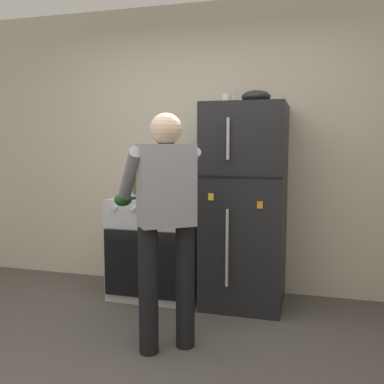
{
  "coord_description": "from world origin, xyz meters",
  "views": [
    {
      "loc": [
        0.93,
        -2.06,
        1.4
      ],
      "look_at": [
        -0.01,
        1.32,
        1.0
      ],
      "focal_mm": 39.81,
      "sensor_mm": 36.0,
      "label": 1
    }
  ],
  "objects_px": {
    "refrigerator": "(245,206)",
    "pepper_mill": "(135,185)",
    "stove_range": "(157,246)",
    "person_cook": "(165,210)",
    "coffee_mug": "(227,99)",
    "mixing_bowl": "(256,97)",
    "red_pot": "(171,190)"
  },
  "relations": [
    {
      "from": "refrigerator",
      "to": "pepper_mill",
      "type": "distance_m",
      "value": 1.14
    },
    {
      "from": "stove_range",
      "to": "pepper_mill",
      "type": "distance_m",
      "value": 0.65
    },
    {
      "from": "person_cook",
      "to": "coffee_mug",
      "type": "xyz_separation_m",
      "value": [
        0.22,
        1.02,
        0.82
      ]
    },
    {
      "from": "pepper_mill",
      "to": "mixing_bowl",
      "type": "xyz_separation_m",
      "value": [
        1.19,
        -0.2,
        0.79
      ]
    },
    {
      "from": "coffee_mug",
      "to": "pepper_mill",
      "type": "bearing_deg",
      "value": 170.89
    },
    {
      "from": "refrigerator",
      "to": "red_pot",
      "type": "height_order",
      "value": "refrigerator"
    },
    {
      "from": "mixing_bowl",
      "to": "coffee_mug",
      "type": "bearing_deg",
      "value": 169.01
    },
    {
      "from": "coffee_mug",
      "to": "pepper_mill",
      "type": "xyz_separation_m",
      "value": [
        -0.94,
        0.15,
        -0.79
      ]
    },
    {
      "from": "red_pot",
      "to": "coffee_mug",
      "type": "height_order",
      "value": "coffee_mug"
    },
    {
      "from": "person_cook",
      "to": "coffee_mug",
      "type": "height_order",
      "value": "coffee_mug"
    },
    {
      "from": "refrigerator",
      "to": "coffee_mug",
      "type": "height_order",
      "value": "coffee_mug"
    },
    {
      "from": "coffee_mug",
      "to": "person_cook",
      "type": "bearing_deg",
      "value": -101.99
    },
    {
      "from": "coffee_mug",
      "to": "pepper_mill",
      "type": "height_order",
      "value": "coffee_mug"
    },
    {
      "from": "red_pot",
      "to": "pepper_mill",
      "type": "height_order",
      "value": "pepper_mill"
    },
    {
      "from": "refrigerator",
      "to": "mixing_bowl",
      "type": "distance_m",
      "value": 0.92
    },
    {
      "from": "red_pot",
      "to": "refrigerator",
      "type": "bearing_deg",
      "value": 4.35
    },
    {
      "from": "stove_range",
      "to": "red_pot",
      "type": "xyz_separation_m",
      "value": [
        0.16,
        -0.04,
        0.53
      ]
    },
    {
      "from": "refrigerator",
      "to": "mixing_bowl",
      "type": "height_order",
      "value": "mixing_bowl"
    },
    {
      "from": "refrigerator",
      "to": "coffee_mug",
      "type": "distance_m",
      "value": 0.93
    },
    {
      "from": "red_pot",
      "to": "pepper_mill",
      "type": "bearing_deg",
      "value": 151.48
    },
    {
      "from": "pepper_mill",
      "to": "person_cook",
      "type": "bearing_deg",
      "value": -58.52
    },
    {
      "from": "red_pot",
      "to": "pepper_mill",
      "type": "xyz_separation_m",
      "value": [
        -0.46,
        0.25,
        0.01
      ]
    },
    {
      "from": "coffee_mug",
      "to": "pepper_mill",
      "type": "relative_size",
      "value": 0.74
    },
    {
      "from": "stove_range",
      "to": "mixing_bowl",
      "type": "xyz_separation_m",
      "value": [
        0.89,
        0.01,
        1.33
      ]
    },
    {
      "from": "stove_range",
      "to": "person_cook",
      "type": "relative_size",
      "value": 0.57
    },
    {
      "from": "person_cook",
      "to": "red_pot",
      "type": "xyz_separation_m",
      "value": [
        -0.26,
        0.92,
        0.02
      ]
    },
    {
      "from": "stove_range",
      "to": "person_cook",
      "type": "distance_m",
      "value": 1.16
    },
    {
      "from": "red_pot",
      "to": "pepper_mill",
      "type": "relative_size",
      "value": 2.22
    },
    {
      "from": "refrigerator",
      "to": "person_cook",
      "type": "xyz_separation_m",
      "value": [
        -0.39,
        -0.97,
        0.09
      ]
    },
    {
      "from": "person_cook",
      "to": "red_pot",
      "type": "distance_m",
      "value": 0.96
    },
    {
      "from": "stove_range",
      "to": "person_cook",
      "type": "xyz_separation_m",
      "value": [
        0.42,
        -0.96,
        0.5
      ]
    },
    {
      "from": "pepper_mill",
      "to": "red_pot",
      "type": "bearing_deg",
      "value": -28.52
    }
  ]
}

